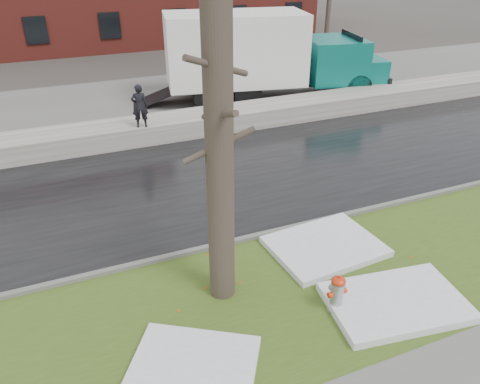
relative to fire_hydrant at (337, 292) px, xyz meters
name	(u,v)px	position (x,y,z in m)	size (l,w,h in m)	color
ground	(285,258)	(-0.12, 2.01, -0.51)	(120.00, 120.00, 0.00)	#47423D
verge	(311,289)	(-0.12, 0.76, -0.49)	(60.00, 4.50, 0.04)	#334E1A
road	(220,179)	(-0.12, 6.51, -0.49)	(60.00, 7.00, 0.03)	black
parking_lot	(156,102)	(-0.12, 15.01, -0.49)	(60.00, 9.00, 0.03)	slate
curb	(267,234)	(-0.12, 3.01, -0.44)	(60.00, 0.15, 0.14)	slate
snowbank	(182,125)	(-0.12, 10.71, -0.13)	(60.00, 1.60, 0.75)	#BCB6AC
bg_tree_center	(5,0)	(-6.12, 28.01, 2.82)	(1.40, 1.62, 6.50)	#504339
fire_hydrant	(337,292)	(0.00, 0.00, 0.00)	(0.42, 0.36, 0.88)	#989CA0
tree	(219,149)	(-1.95, 1.41, 2.90)	(1.39, 1.65, 6.68)	#504339
box_truck	(262,55)	(4.61, 13.59, 1.57)	(11.90, 4.58, 3.93)	black
worker	(140,106)	(-1.78, 10.11, 1.02)	(0.57, 0.37, 1.56)	black
snow_patch_near	(325,246)	(0.93, 1.91, -0.39)	(2.60, 2.00, 0.16)	white
snow_patch_far	(194,365)	(-3.14, -0.31, -0.40)	(2.20, 1.60, 0.14)	white
snow_patch_side	(396,302)	(1.23, -0.39, -0.38)	(2.80, 1.80, 0.18)	white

